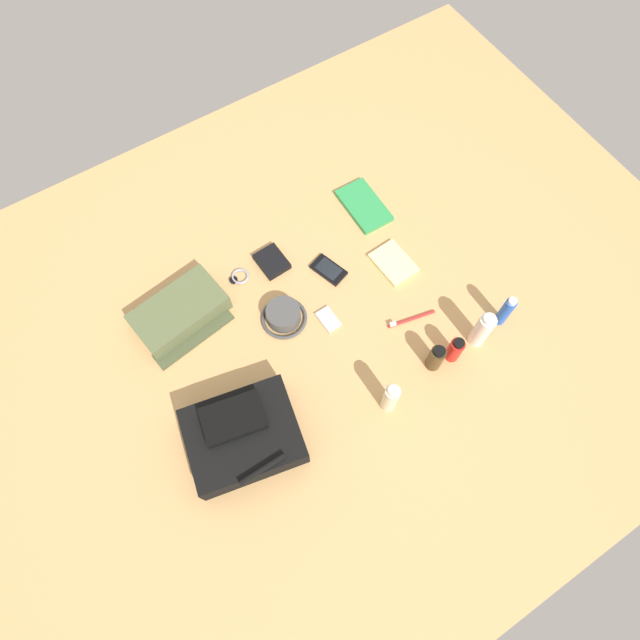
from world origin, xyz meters
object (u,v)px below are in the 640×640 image
(sunscreen_spray, at_px, (455,350))
(wallet, at_px, (272,262))
(toiletry_pouch, at_px, (180,313))
(media_player, at_px, (328,319))
(notepad, at_px, (393,263))
(cologne_bottle, at_px, (436,358))
(toothbrush, at_px, (409,320))
(cell_phone, at_px, (329,270))
(toothpaste_tube, at_px, (482,330))
(lotion_bottle, at_px, (390,398))
(paperback_novel, at_px, (364,206))
(bucket_hat, at_px, (284,315))
(wristwatch, at_px, (239,277))
(backpack, at_px, (243,435))
(deodorant_spray, at_px, (505,311))

(sunscreen_spray, height_order, wallet, sunscreen_spray)
(toiletry_pouch, height_order, wallet, toiletry_pouch)
(media_player, height_order, notepad, notepad)
(cologne_bottle, bearing_deg, toothbrush, -99.04)
(cell_phone, xyz_separation_m, media_player, (0.10, 0.16, -0.00))
(toiletry_pouch, height_order, media_player, toiletry_pouch)
(wallet, distance_m, notepad, 0.42)
(toothpaste_tube, bearing_deg, lotion_bottle, 3.68)
(toiletry_pouch, bearing_deg, notepad, 163.48)
(paperback_novel, bearing_deg, lotion_bottle, 61.39)
(paperback_novel, bearing_deg, cologne_bottle, 75.87)
(bucket_hat, bearing_deg, toiletry_pouch, -33.26)
(bucket_hat, xyz_separation_m, wristwatch, (0.05, -0.21, -0.02))
(cologne_bottle, distance_m, paperback_novel, 0.64)
(toothbrush, bearing_deg, bucket_hat, -33.36)
(notepad, bearing_deg, bucket_hat, -6.59)
(paperback_novel, distance_m, toothbrush, 0.47)
(toiletry_pouch, xyz_separation_m, wallet, (-0.35, -0.02, -0.02))
(wristwatch, relative_size, wallet, 0.65)
(media_player, bearing_deg, wristwatch, -60.05)
(paperback_novel, xyz_separation_m, toothbrush, (0.13, 0.45, -0.00))
(cologne_bottle, distance_m, media_player, 0.37)
(media_player, height_order, wallet, wallet)
(toothbrush, bearing_deg, toothpaste_tube, 129.67)
(backpack, relative_size, cell_phone, 2.76)
(sunscreen_spray, relative_size, wristwatch, 1.66)
(backpack, height_order, toothpaste_tube, toothpaste_tube)
(deodorant_spray, bearing_deg, wristwatch, -42.93)
(deodorant_spray, height_order, toothpaste_tube, toothpaste_tube)
(bucket_hat, relative_size, cologne_bottle, 1.25)
(backpack, bearing_deg, bucket_hat, -137.38)
(sunscreen_spray, distance_m, cologne_bottle, 0.07)
(toothpaste_tube, height_order, paperback_novel, toothpaste_tube)
(wristwatch, xyz_separation_m, wallet, (-0.12, 0.01, 0.01))
(bucket_hat, distance_m, paperback_novel, 0.52)
(deodorant_spray, bearing_deg, toothpaste_tube, 6.42)
(wallet, bearing_deg, cell_phone, 136.26)
(media_player, bearing_deg, cell_phone, -123.11)
(backpack, relative_size, sunscreen_spray, 3.12)
(toothpaste_tube, distance_m, media_player, 0.49)
(deodorant_spray, xyz_separation_m, wristwatch, (0.65, -0.60, -0.07))
(toiletry_pouch, xyz_separation_m, sunscreen_spray, (-0.67, 0.58, 0.02))
(lotion_bottle, height_order, notepad, lotion_bottle)
(toiletry_pouch, relative_size, media_player, 3.72)
(paperback_novel, distance_m, wallet, 0.40)
(sunscreen_spray, distance_m, wristwatch, 0.75)
(wristwatch, bearing_deg, notepad, 153.31)
(bucket_hat, relative_size, notepad, 1.02)
(paperback_novel, distance_m, notepad, 0.26)
(lotion_bottle, xyz_separation_m, media_player, (-0.00, -0.34, -0.07))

